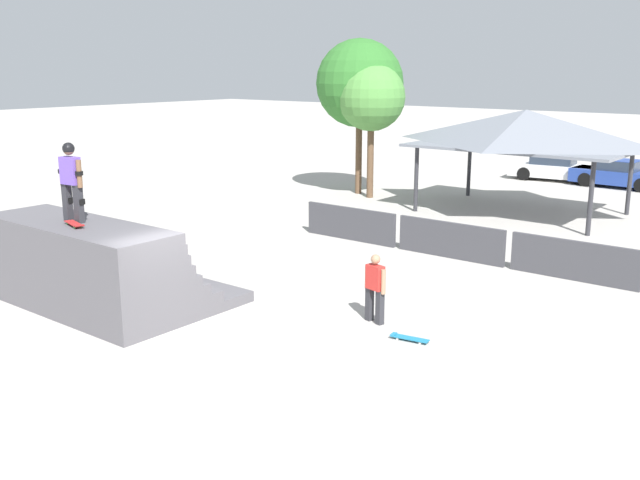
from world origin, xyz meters
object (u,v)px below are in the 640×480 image
Objects in this scene: skater_on_deck at (71,177)px; tree_beside_pavilion at (360,84)px; skateboard_on_deck at (74,224)px; parked_car_white at (555,168)px; bystander_walking at (375,285)px; skateboard_on_ground at (408,338)px; tree_far_back at (371,98)px; parked_car_blue at (619,174)px.

skater_on_deck is 0.27× the size of tree_beside_pavilion.
skateboard_on_deck reaches higher than parked_car_white.
parked_car_white is (-4.38, 22.06, -0.25)m from bystander_walking.
skateboard_on_ground is (1.15, -0.47, -0.79)m from bystander_walking.
tree_far_back reaches higher than skateboard_on_deck.
tree_far_back is at bearing -42.11° from bystander_walking.
parked_car_blue is at bearing -9.51° from parked_car_white.
tree_far_back is at bearing 116.68° from skateboard_on_deck.
parked_car_blue is at bearing 95.88° from skateboard_on_deck.
skateboard_on_deck is 0.54× the size of bystander_walking.
skater_on_deck is 2.18× the size of skateboard_on_deck.
skateboard_on_ground is (6.98, 2.96, -2.99)m from skater_on_deck.
skateboard_on_ground is at bearing -51.15° from tree_beside_pavilion.
tree_far_back is at bearing -28.21° from tree_beside_pavilion.
bystander_walking is 0.23× the size of tree_beside_pavilion.
tree_far_back reaches higher than skater_on_deck.
tree_beside_pavilion is at bearing 151.79° from tree_far_back.
parked_car_blue reaches higher than skateboard_on_ground.
skater_on_deck is at bearing 43.36° from bystander_walking.
parked_car_blue is (4.52, 25.31, -2.45)m from skater_on_deck.
skater_on_deck is 0.32× the size of tree_far_back.
tree_beside_pavilion is at bearing -40.36° from bystander_walking.
bystander_walking reaches higher than parked_car_blue.
tree_beside_pavilion is at bearing -60.43° from skateboard_on_ground.
parked_car_white is 1.05× the size of parked_car_blue.
bystander_walking is 15.65m from tree_far_back.
tree_far_back is (-2.94, 15.96, 1.12)m from skater_on_deck.
tree_far_back is 12.48m from parked_car_blue.
skater_on_deck is 2.16× the size of skateboard_on_ground.
parked_car_blue is (-1.31, 21.88, -0.25)m from bystander_walking.
tree_beside_pavilion reaches higher than skater_on_deck.
skater_on_deck is at bearing -99.40° from parked_car_white.
tree_beside_pavilion is (-4.31, 16.74, 2.64)m from skateboard_on_deck.
skater_on_deck is 7.11m from bystander_walking.
skateboard_on_deck is at bearing -38.74° from skater_on_deck.
skateboard_on_ground is 0.15× the size of tree_far_back.
skater_on_deck is 1.08m from skateboard_on_deck.
skateboard_on_ground is 23.20m from parked_car_white.
skateboard_on_deck is 0.19× the size of parked_car_white.
bystander_walking is 0.35× the size of parked_car_white.
parked_car_white is at bearing 178.63° from parked_car_blue.
tree_far_back is at bearing 94.48° from skater_on_deck.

